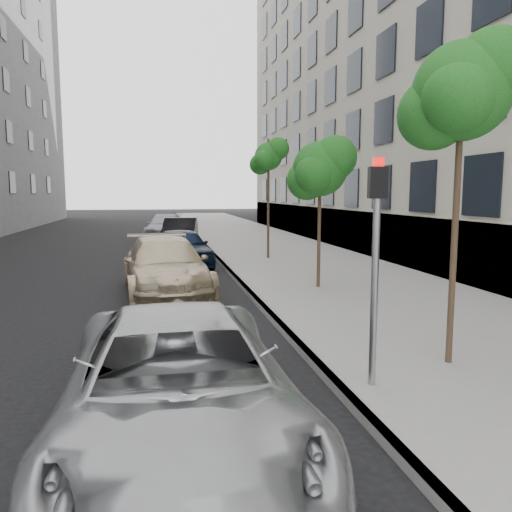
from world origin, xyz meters
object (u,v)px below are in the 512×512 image
object	(u,v)px
tree_near	(464,92)
signal_pole	(376,246)
tree_far	(269,157)
suv	(165,267)
tree_mid	(321,169)
minivan	(178,386)
sedan_rear	(165,227)
sedan_blue	(183,247)
sedan_black	(180,233)

from	to	relation	value
tree_near	signal_pole	distance (m)	2.80
tree_far	suv	world-z (taller)	tree_far
signal_pole	suv	xyz separation A→B (m)	(-2.69, 7.56, -1.32)
tree_mid	suv	world-z (taller)	tree_mid
signal_pole	suv	world-z (taller)	signal_pole
tree_near	signal_pole	size ratio (longest dim) A/B	1.61
tree_far	minivan	distance (m)	15.69
signal_pole	sedan_rear	bearing A→B (deg)	105.82
sedan_blue	sedan_black	world-z (taller)	sedan_black
tree_mid	tree_far	world-z (taller)	tree_far
suv	sedan_rear	bearing A→B (deg)	83.97
sedan_blue	signal_pole	bearing A→B (deg)	-90.78
suv	sedan_black	distance (m)	11.81
tree_near	minivan	bearing A→B (deg)	-158.98
tree_far	tree_near	bearing A→B (deg)	-90.00
tree_mid	tree_near	bearing A→B (deg)	-90.00
tree_far	signal_pole	bearing A→B (deg)	-96.76
minivan	sedan_blue	xyz separation A→B (m)	(0.80, 14.01, -0.02)
signal_pole	suv	distance (m)	8.13
tree_near	sedan_black	distance (m)	19.32
minivan	sedan_rear	size ratio (longest dim) A/B	1.06
minivan	tree_far	bearing A→B (deg)	73.30
tree_mid	minivan	xyz separation A→B (m)	(-4.34, -8.17, -2.73)
tree_mid	sedan_rear	size ratio (longest dim) A/B	0.84
minivan	tree_mid	bearing A→B (deg)	61.80
tree_near	sedan_blue	xyz separation A→B (m)	(-3.54, 12.35, -3.58)
tree_mid	tree_far	bearing A→B (deg)	90.00
tree_near	sedan_rear	distance (m)	24.71
tree_near	tree_far	size ratio (longest dim) A/B	1.04
signal_pole	sedan_blue	xyz separation A→B (m)	(-1.93, 12.98, -1.38)
sedan_rear	sedan_black	bearing A→B (deg)	-75.65
tree_near	tree_far	distance (m)	13.00
tree_far	minivan	xyz separation A→B (m)	(-4.34, -14.67, -3.50)
tree_mid	signal_pole	xyz separation A→B (m)	(-1.62, -7.13, -1.37)
minivan	sedan_black	distance (m)	20.39
signal_pole	sedan_black	world-z (taller)	signal_pole
tree_near	minivan	size ratio (longest dim) A/B	0.95
sedan_rear	tree_far	bearing A→B (deg)	-62.90
signal_pole	sedan_blue	bearing A→B (deg)	108.78
minivan	sedan_blue	world-z (taller)	minivan
signal_pole	minivan	bearing A→B (deg)	-148.83
signal_pole	sedan_black	distance (m)	19.45
tree_far	sedan_blue	xyz separation A→B (m)	(-3.54, -0.65, -3.51)
tree_near	minivan	world-z (taller)	tree_near
sedan_blue	sedan_rear	bearing A→B (deg)	82.96
suv	sedan_blue	world-z (taller)	suv
minivan	sedan_rear	distance (m)	25.79
tree_mid	sedan_rear	world-z (taller)	tree_mid
minivan	sedan_black	world-z (taller)	sedan_black
signal_pole	sedan_rear	distance (m)	24.91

